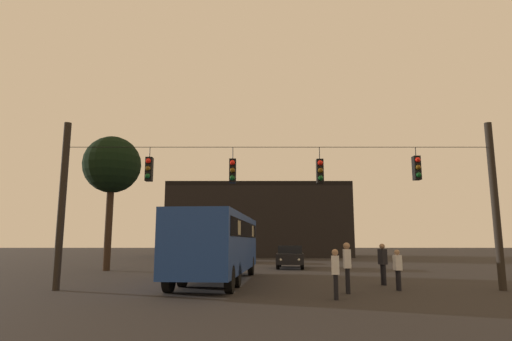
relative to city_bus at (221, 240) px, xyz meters
name	(u,v)px	position (x,y,z in m)	size (l,w,h in m)	color
ground_plane	(271,269)	(2.58, 9.00, -1.87)	(168.00, 168.00, 0.00)	black
overhead_signal_span	(280,194)	(2.60, -3.35, 1.80)	(17.17, 0.44, 6.53)	black
city_bus	(221,240)	(0.00, 0.00, 0.00)	(3.39, 11.17, 3.00)	navy
car_near_right	(292,256)	(4.06, 9.85, -1.07)	(2.19, 4.46, 1.52)	black
car_far_left	(227,253)	(-0.93, 17.90, -1.07)	(2.18, 4.46, 1.52)	black
pedestrian_crossing_left	(337,271)	(4.26, -5.86, -0.98)	(0.31, 0.40, 1.58)	black
pedestrian_crossing_center	(349,264)	(4.97, -4.34, -0.85)	(0.26, 0.37, 1.79)	black
pedestrian_crossing_right	(384,261)	(7.09, -1.45, -0.88)	(0.34, 0.42, 1.73)	black
pedestrian_near_bus	(399,268)	(7.08, -3.40, -1.02)	(0.25, 0.36, 1.51)	black
corner_building	(260,221)	(2.03, 32.02, 2.34)	(20.82, 10.60, 8.40)	black
tree_left_silhouette	(114,166)	(-7.65, 7.22, 4.78)	(3.67, 3.67, 8.57)	#2D2116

